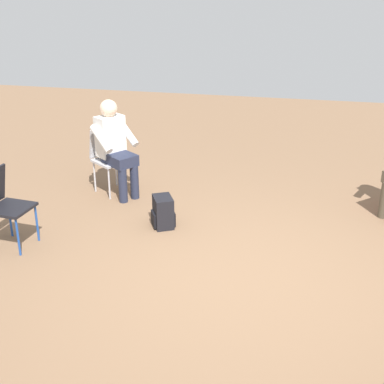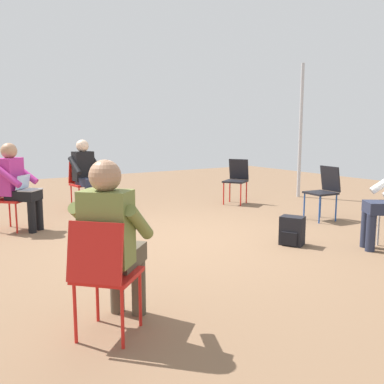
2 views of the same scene
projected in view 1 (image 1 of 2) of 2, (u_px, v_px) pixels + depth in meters
name	position (u px, v px, depth m)	size (l,w,h in m)	color
ground_plane	(237.00, 280.00, 5.09)	(15.68, 15.68, 0.00)	brown
chair_north	(4.00, 202.00, 5.56)	(0.44, 0.47, 0.85)	black
chair_northeast	(108.00, 155.00, 6.95)	(0.57, 0.58, 0.85)	#B7B7BC
person_in_white	(115.00, 143.00, 6.76)	(0.63, 0.63, 1.24)	#23283D
backpack_near_laptop_user	(163.00, 214.00, 6.09)	(0.34, 0.31, 0.36)	black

